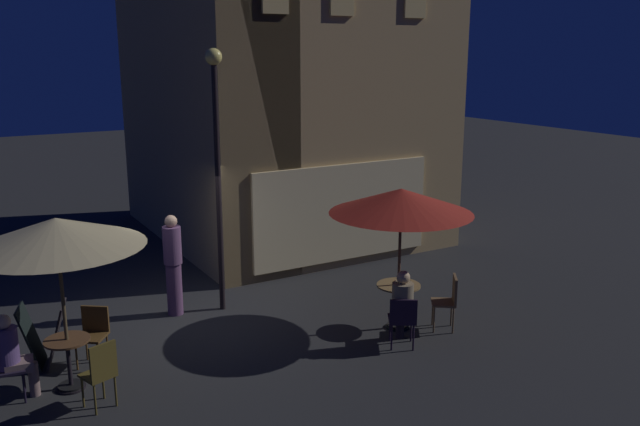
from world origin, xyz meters
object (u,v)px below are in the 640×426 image
patio_umbrella_1 (401,201)px  cafe_chair_0 (0,364)px  patio_umbrella_0 (56,233)px  cafe_chair_1 (101,370)px  patron_standing_2 (173,264)px  cafe_chair_3 (403,317)px  street_lamp_near_corner (217,145)px  cafe_table_1 (398,296)px  cafe_chair_4 (449,298)px  cafe_table_0 (68,356)px  cafe_chair_2 (93,330)px  patron_seated_0 (11,352)px  patron_seated_1 (402,303)px  menu_sandwich_board (44,335)px

patio_umbrella_1 → cafe_chair_0: 6.39m
patio_umbrella_1 → patio_umbrella_0: bearing=173.5°
cafe_chair_1 → patron_standing_2: bearing=-53.5°
cafe_chair_1 → patron_standing_2: 3.33m
patio_umbrella_1 → cafe_chair_3: 1.89m
street_lamp_near_corner → cafe_table_1: bearing=-45.5°
cafe_chair_4 → patron_standing_2: patron_standing_2 is taller
patio_umbrella_0 → cafe_table_0: bearing=90.0°
street_lamp_near_corner → patron_standing_2: bearing=166.6°
cafe_chair_2 → cafe_chair_3: size_ratio=1.02×
patio_umbrella_0 → cafe_chair_4: size_ratio=2.61×
street_lamp_near_corner → cafe_chair_2: size_ratio=5.31×
cafe_table_0 → patron_seated_0: (-0.71, 0.08, 0.20)m
cafe_chair_1 → cafe_chair_3: 4.59m
patio_umbrella_0 → cafe_chair_4: (5.96, -1.09, -1.70)m
patron_seated_1 → street_lamp_near_corner: bearing=65.4°
menu_sandwich_board → cafe_table_1: (5.45, -1.52, 0.08)m
cafe_table_0 → patio_umbrella_1: 5.58m
street_lamp_near_corner → cafe_chair_1: (-2.72, -2.52, -2.48)m
cafe_chair_3 → patron_seated_1: bearing=0.0°
cafe_table_0 → patron_seated_0: size_ratio=0.60×
street_lamp_near_corner → patron_seated_0: bearing=-156.0°
cafe_chair_3 → menu_sandwich_board: bearing=98.0°
cafe_table_1 → cafe_chair_1: cafe_chair_1 is taller
cafe_chair_1 → cafe_chair_0: bearing=33.0°
cafe_table_1 → patio_umbrella_1: size_ratio=0.32×
cafe_chair_2 → cafe_chair_3: cafe_chair_2 is taller
menu_sandwich_board → cafe_chair_0: 1.08m
patio_umbrella_1 → patron_standing_2: 4.20m
menu_sandwich_board → cafe_chair_1: 1.79m
cafe_chair_1 → cafe_table_1: bearing=-106.4°
menu_sandwich_board → patron_seated_1: size_ratio=0.75×
patron_seated_0 → patron_standing_2: (2.87, 1.85, 0.24)m
cafe_table_1 → patron_seated_1: size_ratio=0.61×
street_lamp_near_corner → cafe_chair_1: bearing=-137.2°
patio_umbrella_0 → cafe_chair_2: size_ratio=2.81×
cafe_chair_4 → patron_seated_0: patron_seated_0 is taller
cafe_table_0 → patron_seated_1: (4.91, -1.18, 0.22)m
cafe_table_0 → menu_sandwich_board: bearing=101.3°
cafe_chair_4 → patron_standing_2: bearing=-2.9°
menu_sandwich_board → cafe_chair_1: menu_sandwich_board is taller
cafe_chair_3 → cafe_chair_2: bearing=97.9°
patron_seated_0 → patron_seated_1: (5.62, -1.25, 0.02)m
patio_umbrella_1 → cafe_chair_0: bearing=173.6°
cafe_table_0 → cafe_chair_1: 0.84m
cafe_chair_1 → cafe_chair_2: cafe_chair_1 is taller
cafe_chair_0 → patio_umbrella_1: bearing=-0.3°
cafe_chair_4 → patron_standing_2: size_ratio=0.52×
street_lamp_near_corner → cafe_chair_0: bearing=-157.0°
cafe_chair_3 → cafe_chair_0: bearing=108.2°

